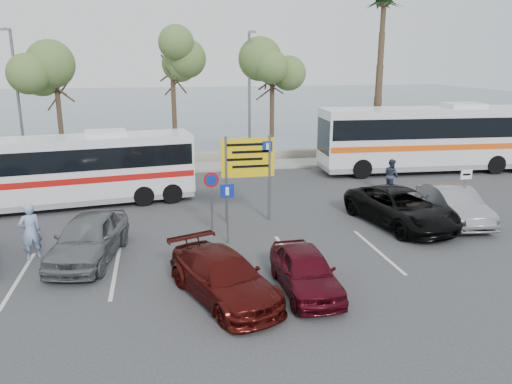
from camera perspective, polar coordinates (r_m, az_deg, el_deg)
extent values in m
plane|color=#343436|center=(17.83, -2.22, -6.71)|extent=(120.00, 120.00, 0.00)
cube|color=#9C9B8E|center=(31.16, -6.31, 2.86)|extent=(44.00, 2.40, 0.15)
cube|color=gray|center=(33.07, -6.63, 3.95)|extent=(48.00, 0.80, 0.60)
plane|color=#394A5C|center=(76.69, -9.45, 9.90)|extent=(140.00, 140.00, 0.00)
cylinder|color=#382619|center=(31.10, -21.40, 6.75)|extent=(0.28, 0.28, 5.04)
cylinder|color=#382619|center=(30.60, -9.29, 7.99)|extent=(0.28, 0.28, 5.60)
cylinder|color=#382619|center=(31.41, 1.83, 7.97)|extent=(0.28, 0.28, 5.18)
cylinder|color=#382619|center=(33.49, 13.88, 12.13)|extent=(0.48, 0.48, 10.00)
cylinder|color=slate|center=(30.97, -25.47, 9.06)|extent=(0.16, 0.16, 8.00)
cylinder|color=slate|center=(30.48, -26.53, 16.35)|extent=(0.12, 0.90, 0.12)
cube|color=slate|center=(29.99, -26.77, 16.27)|extent=(0.45, 0.25, 0.12)
cylinder|color=slate|center=(30.58, -0.76, 10.44)|extent=(0.16, 0.16, 8.00)
cylinder|color=slate|center=(30.07, -0.63, 17.89)|extent=(0.12, 0.90, 0.12)
cube|color=slate|center=(29.58, -0.44, 17.84)|extent=(0.45, 0.25, 0.12)
cylinder|color=slate|center=(20.32, -3.42, 1.34)|extent=(0.12, 0.12, 3.60)
cylinder|color=slate|center=(20.63, 1.53, 1.57)|extent=(0.12, 0.12, 3.60)
cube|color=yellow|center=(20.27, -0.94, 3.93)|extent=(2.20, 0.06, 1.60)
cube|color=#0C2699|center=(20.30, 1.31, 5.24)|extent=(0.42, 0.01, 0.42)
cylinder|color=slate|center=(19.65, -5.09, -1.28)|extent=(0.07, 0.07, 2.20)
cylinder|color=#B20C0C|center=(19.38, -5.15, 1.39)|extent=(0.60, 0.03, 0.60)
cylinder|color=slate|center=(18.18, -3.28, -2.61)|extent=(0.07, 0.07, 2.20)
cube|color=#0C2699|center=(17.91, -3.31, 0.12)|extent=(0.50, 0.03, 0.50)
cylinder|color=slate|center=(22.41, 22.65, -0.36)|extent=(0.07, 0.07, 2.20)
cube|color=white|center=(22.19, 22.92, 1.87)|extent=(0.50, 0.03, 0.40)
cube|color=silver|center=(24.13, -20.45, 2.72)|extent=(11.17, 3.86, 2.69)
cube|color=black|center=(24.04, -20.56, 3.83)|extent=(10.96, 3.87, 0.96)
cube|color=#BA110E|center=(24.21, -20.36, 1.71)|extent=(11.07, 3.88, 0.27)
cube|color=gray|center=(24.43, -20.17, -0.37)|extent=(11.06, 3.82, 0.50)
cube|color=silver|center=(23.88, -20.77, 6.13)|extent=(2.01, 1.71, 0.22)
cube|color=silver|center=(31.51, 19.22, 6.16)|extent=(13.14, 3.46, 3.20)
cube|color=black|center=(31.44, 19.31, 7.19)|extent=(12.88, 3.49, 1.14)
cube|color=#F0530E|center=(31.59, 19.14, 5.24)|extent=(13.01, 3.49, 0.33)
cube|color=gray|center=(31.78, 18.98, 3.32)|extent=(13.01, 3.43, 0.60)
cube|color=silver|center=(31.32, 19.50, 9.29)|extent=(2.26, 1.85, 0.26)
imported|color=slate|center=(17.73, -18.59, -4.96)|extent=(2.73, 4.85, 1.56)
imported|color=#470E0B|center=(14.27, -3.74, -9.65)|extent=(3.30, 4.84, 1.30)
imported|color=#4C0A15|center=(14.74, 5.66, -8.90)|extent=(1.53, 3.76, 1.28)
imported|color=black|center=(21.09, 16.21, -1.71)|extent=(3.40, 5.69, 1.48)
imported|color=gray|center=(22.29, 21.70, -1.35)|extent=(1.94, 4.53, 1.45)
imported|color=#86A2C4|center=(18.43, -24.39, -4.14)|extent=(0.85, 0.75, 1.95)
imported|color=#2F3747|center=(26.26, 15.19, 1.85)|extent=(0.84, 0.97, 1.69)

